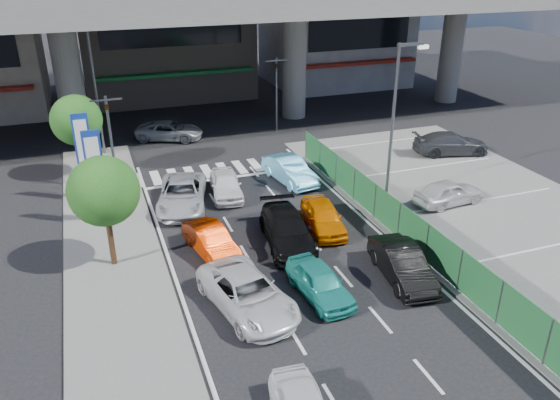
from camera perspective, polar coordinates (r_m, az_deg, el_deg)
name	(u,v)px	position (r m, az deg, el deg)	size (l,w,h in m)	color
ground	(307,284)	(21.77, 2.79, -8.76)	(120.00, 120.00, 0.00)	black
parking_lot	(499,219)	(28.67, 21.95, -1.83)	(12.00, 28.00, 0.06)	#60605D
sidewalk_left	(115,264)	(23.89, -16.89, -6.44)	(4.00, 30.00, 0.12)	#60605D
fence_run	(411,231)	(24.31, 13.56, -3.16)	(0.16, 22.00, 1.80)	#205D2E
expressway	(184,1)	(39.44, -10.00, 19.80)	(64.00, 14.00, 10.75)	slate
building_center	(161,6)	(50.33, -12.36, 19.21)	(14.00, 10.90, 15.00)	gray
building_east	(335,18)	(54.18, 5.81, 18.40)	(12.00, 10.90, 12.00)	gray
traffic_light_left	(108,120)	(29.79, -17.49, 7.96)	(1.60, 1.24, 5.20)	#595B60
traffic_light_right	(276,76)	(38.69, -0.38, 12.82)	(1.60, 1.24, 5.20)	#595B60
street_lamp_right	(397,110)	(27.77, 12.11, 9.16)	(1.65, 0.22, 8.00)	#595B60
street_lamp_left	(97,80)	(35.42, -18.55, 11.80)	(1.65, 0.22, 8.00)	#595B60
signboard_near	(95,165)	(26.23, -18.81, 3.50)	(0.80, 0.14, 4.70)	#595B60
signboard_far	(83,145)	(29.07, -19.88, 5.39)	(0.80, 0.14, 4.70)	#595B60
tree_near	(104,191)	(22.40, -17.93, 0.86)	(2.80, 2.80, 4.80)	#382314
tree_far	(76,120)	(32.34, -20.50, 7.80)	(2.80, 2.80, 4.80)	#382314
sedan_white_mid_left	(248,294)	(20.06, -3.42, -9.74)	(2.22, 4.82, 1.34)	silver
taxi_teal_mid	(320,282)	(20.79, 4.20, -8.55)	(1.46, 3.63, 1.24)	teal
hatch_black_mid_right	(402,264)	(22.23, 12.64, -6.57)	(1.43, 4.10, 1.35)	black
taxi_orange_left	(211,241)	(23.65, -7.22, -4.26)	(1.29, 3.70, 1.22)	red
sedan_black_mid	(287,230)	(24.19, 0.74, -3.12)	(1.93, 4.76, 1.38)	black
taxi_orange_right	(323,217)	(25.50, 4.52, -1.73)	(1.54, 3.83, 1.31)	#DE6E00
wagon_silver_front_left	(182,194)	(28.04, -10.20, 0.60)	(2.29, 4.97, 1.38)	#B8BBC1
sedan_white_front_mid	(226,184)	(28.99, -5.68, 1.63)	(1.54, 3.83, 1.30)	white
kei_truck_front_right	(290,170)	(30.62, 1.01, 3.14)	(1.46, 4.19, 1.38)	#5BB5DE
crossing_wagon_silver	(169,131)	(38.39, -11.48, 7.11)	(2.07, 4.50, 1.25)	#9FA1A7
parked_sedan_white	(449,192)	(29.09, 17.22, 0.76)	(1.50, 3.73, 1.27)	silver
parked_sedan_dgrey	(451,143)	(36.42, 17.42, 5.67)	(1.92, 4.72, 1.37)	#333439
traffic_cone	(396,221)	(26.11, 12.06, -2.21)	(0.34, 0.34, 0.66)	#F5380D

